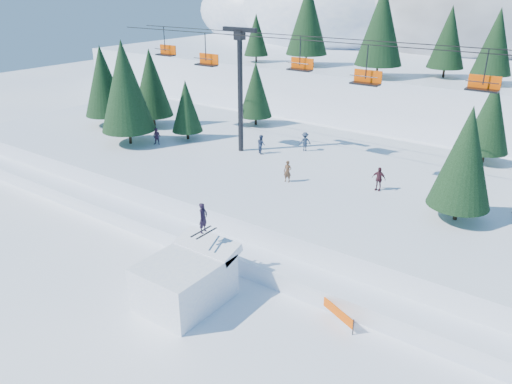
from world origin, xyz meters
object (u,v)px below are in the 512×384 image
Objects in this scene: jump_kicker at (186,279)px; chairlift at (354,85)px; banner_near at (335,311)px; banner_far at (364,303)px.

jump_kicker is 0.12× the size of chairlift.
chairlift is at bearing 114.44° from banner_near.
jump_kicker is 8.06m from banner_near.
banner_near is (6.10, -13.43, -8.78)m from chairlift.
jump_kicker is at bearing -156.13° from banner_near.
chairlift is 17.61× the size of banner_near.
jump_kicker reaches higher than banner_far.
banner_far is at bearing 57.30° from banner_near.
jump_kicker is at bearing -94.20° from chairlift.
chairlift is at bearing 85.80° from jump_kicker.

